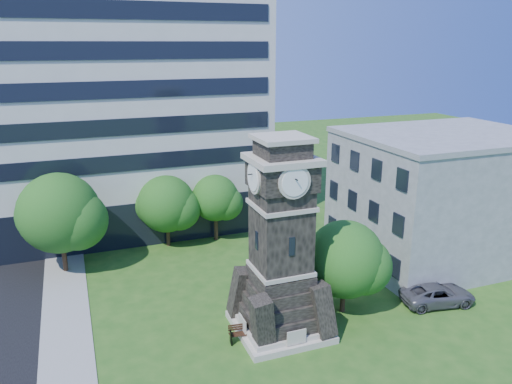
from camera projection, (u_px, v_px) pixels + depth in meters
name	position (u px, v px, depth m)	size (l,w,h in m)	color
ground	(245.00, 358.00, 28.37)	(160.00, 160.00, 0.00)	#235217
sidewalk	(67.00, 344.00, 29.63)	(3.00, 70.00, 0.06)	gray
clock_tower	(281.00, 251.00, 29.66)	(5.40, 5.40, 12.22)	beige
office_tall	(119.00, 76.00, 46.35)	(26.20, 15.11, 28.60)	silver
office_low	(442.00, 195.00, 40.81)	(15.20, 12.20, 10.40)	#9D9FA3
car_east_lot	(438.00, 295.00, 34.01)	(2.33, 5.05, 1.40)	#56555B
park_bench	(246.00, 332.00, 29.92)	(2.06, 0.55, 1.06)	black
tree_nw	(61.00, 215.00, 37.84)	(6.75, 6.14, 7.89)	#332114
tree_nc	(167.00, 205.00, 43.02)	(5.44, 4.95, 6.34)	#332114
tree_ne	(216.00, 200.00, 44.31)	(4.57, 4.15, 6.05)	#332114
tree_east	(346.00, 261.00, 32.31)	(5.60, 5.09, 6.31)	#332114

